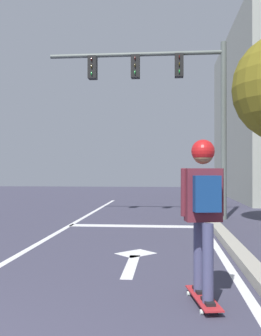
% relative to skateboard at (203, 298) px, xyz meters
% --- Properties ---
extents(lane_line_center, '(0.12, 20.00, 0.01)m').
position_rel_skateboard_xyz_m(lane_line_center, '(-2.76, 3.36, -0.06)').
color(lane_line_center, silver).
rests_on(lane_line_center, ground).
extents(lane_line_curbside, '(0.12, 20.00, 0.01)m').
position_rel_skateboard_xyz_m(lane_line_curbside, '(0.51, 3.36, -0.06)').
color(lane_line_curbside, silver).
rests_on(lane_line_curbside, ground).
extents(stop_bar, '(3.42, 0.40, 0.01)m').
position_rel_skateboard_xyz_m(stop_bar, '(-1.05, 5.50, -0.06)').
color(stop_bar, silver).
rests_on(stop_bar, ground).
extents(lane_arrow_stem, '(0.16, 1.40, 0.01)m').
position_rel_skateboard_xyz_m(lane_arrow_stem, '(-0.88, 1.52, -0.06)').
color(lane_arrow_stem, silver).
rests_on(lane_arrow_stem, ground).
extents(lane_arrow_head, '(0.71, 0.71, 0.01)m').
position_rel_skateboard_xyz_m(lane_arrow_head, '(-0.88, 2.37, -0.06)').
color(lane_arrow_head, silver).
rests_on(lane_arrow_head, ground).
extents(curb_strip, '(0.24, 24.00, 0.14)m').
position_rel_skateboard_xyz_m(curb_strip, '(0.76, 3.36, 0.01)').
color(curb_strip, '#9B968A').
rests_on(curb_strip, ground).
extents(skateboard, '(0.32, 0.85, 0.08)m').
position_rel_skateboard_xyz_m(skateboard, '(0.00, 0.00, 0.00)').
color(skateboard, '#AC2429').
rests_on(skateboard, ground).
extents(skater, '(0.44, 0.61, 1.61)m').
position_rel_skateboard_xyz_m(skater, '(0.00, -0.02, 1.03)').
color(skater, '#434568').
rests_on(skater, skateboard).
extents(traffic_signal_mast, '(4.99, 0.34, 4.92)m').
position_rel_skateboard_xyz_m(traffic_signal_mast, '(-0.32, 7.00, 3.60)').
color(traffic_signal_mast, '#555E59').
rests_on(traffic_signal_mast, ground).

